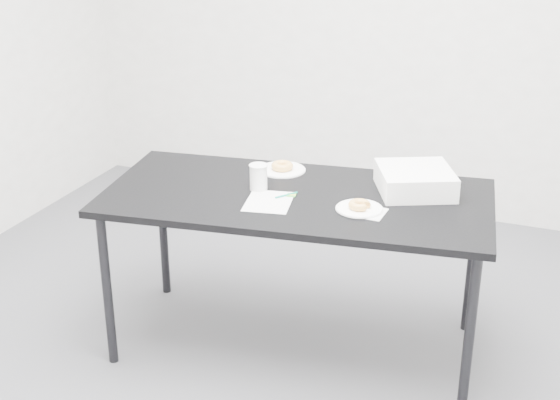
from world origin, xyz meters
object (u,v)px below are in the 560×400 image
at_px(donut_far, 282,166).
at_px(plate_far, 282,170).
at_px(bakery_box, 415,180).
at_px(scorecard, 269,202).
at_px(plate_near, 359,209).
at_px(pen, 286,195).
at_px(table, 297,207).
at_px(donut_near, 360,205).
at_px(coffee_cup, 258,177).

bearing_deg(donut_far, plate_far, -90.00).
bearing_deg(bakery_box, scorecard, -172.96).
bearing_deg(donut_far, plate_near, -33.98).
relative_size(pen, bakery_box, 0.36).
distance_m(scorecard, plate_near, 0.40).
relative_size(plate_near, bakery_box, 0.64).
distance_m(table, donut_near, 0.32).
xyz_separation_m(pen, bakery_box, (0.51, 0.26, 0.05)).
bearing_deg(plate_near, donut_far, 146.02).
xyz_separation_m(donut_far, bakery_box, (0.65, -0.03, 0.03)).
xyz_separation_m(pen, plate_near, (0.34, -0.03, -0.00)).
bearing_deg(donut_near, bakery_box, 59.72).
height_order(pen, plate_far, pen).
relative_size(donut_near, coffee_cup, 0.80).
distance_m(plate_far, donut_far, 0.02).
height_order(table, donut_far, donut_far).
bearing_deg(coffee_cup, plate_far, 87.59).
xyz_separation_m(plate_far, donut_far, (0.00, 0.00, 0.02)).
height_order(table, plate_far, plate_far).
xyz_separation_m(donut_near, bakery_box, (0.17, 0.29, 0.03)).
distance_m(pen, donut_near, 0.34).
height_order(pen, donut_far, donut_far).
xyz_separation_m(table, plate_near, (0.31, -0.06, 0.06)).
height_order(donut_far, bakery_box, bakery_box).
bearing_deg(pen, bakery_box, -26.79).
height_order(table, coffee_cup, coffee_cup).
xyz_separation_m(plate_near, coffee_cup, (-0.49, 0.06, 0.05)).
xyz_separation_m(table, donut_far, (-0.17, 0.26, 0.08)).
distance_m(donut_near, bakery_box, 0.34).
distance_m(donut_far, bakery_box, 0.65).
xyz_separation_m(table, plate_far, (-0.17, 0.26, 0.06)).
height_order(plate_near, donut_far, donut_far).
height_order(coffee_cup, bakery_box, coffee_cup).
bearing_deg(donut_near, coffee_cup, 173.23).
relative_size(table, bakery_box, 5.69).
xyz_separation_m(table, coffee_cup, (-0.18, -0.01, 0.12)).
height_order(plate_far, donut_far, donut_far).
xyz_separation_m(donut_near, coffee_cup, (-0.49, 0.06, 0.04)).
bearing_deg(donut_near, plate_near, 0.00).
xyz_separation_m(donut_near, plate_far, (-0.48, 0.32, -0.02)).
relative_size(donut_near, donut_far, 0.90).
xyz_separation_m(table, pen, (-0.04, -0.04, 0.07)).
bearing_deg(plate_far, scorecard, -77.23).
relative_size(pen, plate_near, 0.57).
distance_m(scorecard, donut_far, 0.39).
height_order(donut_far, coffee_cup, coffee_cup).
bearing_deg(coffee_cup, donut_near, -6.77).
bearing_deg(coffee_cup, bakery_box, 19.62).
xyz_separation_m(pen, plate_far, (-0.13, 0.29, -0.00)).
bearing_deg(plate_near, table, 168.32).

